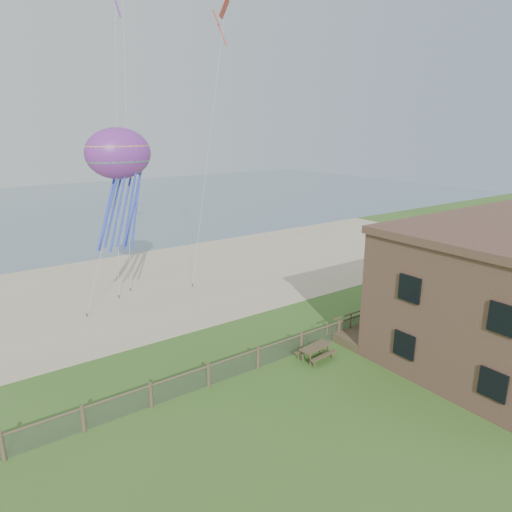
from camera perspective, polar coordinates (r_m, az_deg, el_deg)
name	(u,v)px	position (r m, az deg, el deg)	size (l,w,h in m)	color
ground	(340,426)	(21.13, 10.43, -20.16)	(160.00, 160.00, 0.00)	#366020
sand_beach	(142,286)	(37.95, -14.06, -3.69)	(72.00, 20.00, 0.02)	tan
ocean	(34,210)	(79.58, -26.04, 5.20)	(160.00, 68.00, 0.02)	slate
chainlink_fence	(258,359)	(24.67, 0.24, -12.73)	(36.20, 0.20, 1.25)	#483528
motel_deck	(423,314)	(32.87, 20.18, -6.82)	(15.00, 2.00, 0.50)	brown
picnic_table	(316,352)	(25.87, 7.46, -11.80)	(1.93, 1.46, 0.81)	brown
octopus_kite	(121,187)	(28.66, -16.53, 8.24)	(3.72, 2.62, 7.66)	red
kite_red	(224,18)	(32.74, -3.98, 27.51)	(1.16, 0.70, 2.31)	red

